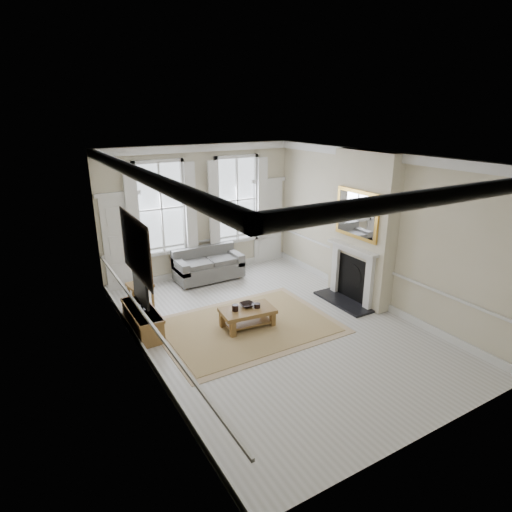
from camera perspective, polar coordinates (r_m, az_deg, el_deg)
floor at (r=8.81m, az=2.46°, el=-9.51°), size 7.20×7.20×0.00m
ceiling at (r=7.79m, az=2.82°, el=13.06°), size 7.20×7.20×0.00m
back_wall at (r=11.22m, az=-7.45°, el=5.93°), size 5.20×0.00×5.20m
left_wall at (r=7.14m, az=-15.19°, el=-2.20°), size 0.00×7.20×7.20m
right_wall at (r=9.75m, az=15.59°, el=3.41°), size 0.00×7.20×7.20m
window_left at (r=10.78m, az=-12.55°, el=6.19°), size 1.26×0.20×2.20m
window_right at (r=11.58m, az=-2.58°, el=7.48°), size 1.26×0.20×2.20m
door_left at (r=10.73m, az=-17.34°, el=1.56°), size 0.90×0.08×2.30m
door_right at (r=12.24m, az=1.60°, el=4.52°), size 0.90×0.08×2.30m
painting at (r=7.31m, az=-15.76°, el=1.16°), size 0.05×1.66×1.06m
chimney_breast at (r=9.77m, az=14.03°, el=3.56°), size 0.35×1.70×3.38m
hearth at (r=10.05m, az=11.52°, el=-5.98°), size 0.55×1.50×0.05m
fireplace at (r=9.91m, az=12.65°, el=-2.00°), size 0.21×1.45×1.33m
mirror at (r=9.54m, az=13.26°, el=5.43°), size 0.06×1.26×1.06m
sofa at (r=11.15m, az=-6.46°, el=-1.36°), size 1.71×0.83×0.83m
side_table at (r=9.73m, az=-15.20°, el=-4.18°), size 0.54×0.54×0.60m
rug at (r=8.83m, az=-1.13°, el=-9.34°), size 3.50×2.60×0.02m
coffee_table at (r=8.69m, az=-1.15°, el=-7.53°), size 1.13×0.73×0.40m
ceramic_pot_a at (r=8.56m, az=-2.79°, el=-6.91°), size 0.13×0.13×0.13m
ceramic_pot_b at (r=8.69m, az=0.17°, el=-6.64°), size 0.13×0.13×0.09m
bowl at (r=8.74m, az=-1.19°, el=-6.53°), size 0.30×0.30×0.07m
tv_stand at (r=8.84m, az=-14.89°, el=-8.27°), size 0.45×1.39×0.50m
tv at (r=8.58m, az=-15.10°, el=-4.41°), size 0.08×0.90×0.68m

